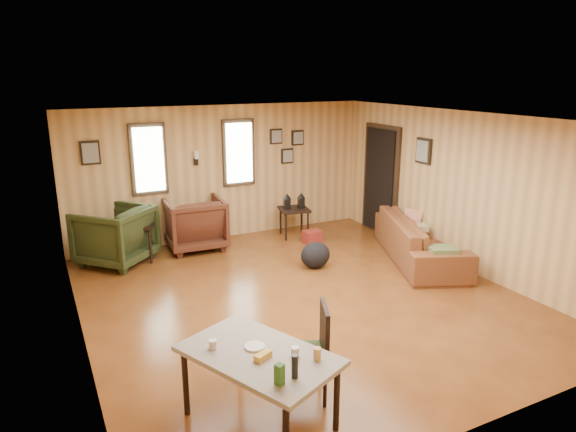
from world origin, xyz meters
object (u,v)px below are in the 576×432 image
end_table (136,235)px  sofa (421,232)px  side_table (294,207)px  recliner_brown (195,221)px  dining_table (260,360)px  recliner_green (115,233)px

end_table → sofa: bearing=-26.9°
end_table → side_table: side_table is taller
recliner_brown → dining_table: size_ratio=0.64×
sofa → recliner_green: recliner_green is taller
recliner_green → end_table: bearing=141.8°
recliner_green → end_table: recliner_green is taller
recliner_green → side_table: bearing=136.4°
recliner_brown → side_table: recliner_brown is taller
recliner_green → sofa: bearing=112.1°
recliner_brown → side_table: 1.84m
sofa → end_table: sofa is taller
recliner_brown → side_table: bearing=178.3°
end_table → side_table: bearing=-1.2°
sofa → side_table: size_ratio=2.89×
end_table → side_table: 2.84m
side_table → dining_table: dining_table is taller
recliner_green → side_table: (3.17, -0.03, 0.05)m
sofa → recliner_brown: (-3.08, 2.18, 0.03)m
sofa → recliner_brown: recliner_brown is taller
recliner_green → dining_table: bearing=53.0°
recliner_brown → dining_table: 4.79m
recliner_brown → end_table: bearing=9.5°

